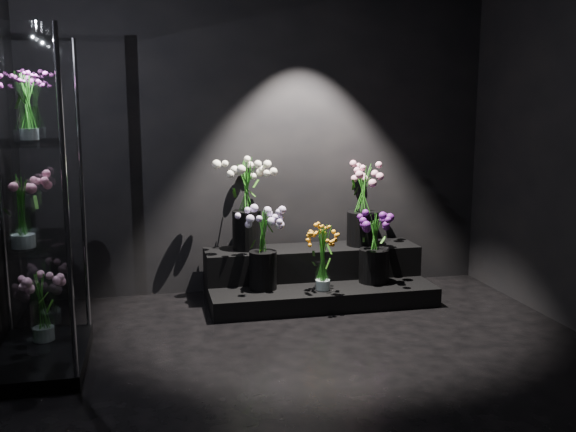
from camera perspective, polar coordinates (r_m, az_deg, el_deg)
name	(u,v)px	position (r m, az deg, el deg)	size (l,w,h in m)	color
floor	(325,379)	(3.98, 3.35, -14.24)	(4.00, 4.00, 0.00)	black
wall_back	(264,131)	(5.59, -2.13, 7.55)	(4.00, 4.00, 0.00)	black
wall_front	(537,191)	(1.81, 21.26, 2.06)	(4.00, 4.00, 0.00)	black
display_riser	(315,277)	(5.50, 2.45, -5.48)	(1.85, 0.82, 0.41)	black
display_case	(30,205)	(4.18, -21.95, 0.93)	(0.56, 0.93, 2.05)	black
bouquet_orange_bells	(323,257)	(5.13, 3.14, -3.67)	(0.32, 0.32, 0.52)	white
bouquet_lilac	(263,242)	(5.14, -2.26, -2.32)	(0.49, 0.49, 0.65)	black
bouquet_purple	(374,244)	(5.39, 7.69, -2.49)	(0.42, 0.42, 0.58)	black
bouquet_cream_roses	(246,197)	(5.39, -3.73, 1.72)	(0.40, 0.40, 0.78)	black
bouquet_pink_roses	(363,202)	(5.60, 6.69, 1.28)	(0.44, 0.44, 0.72)	black
bouquet_case_pink	(21,210)	(4.02, -22.63, 0.48)	(0.37, 0.37, 0.42)	white
bouquet_case_magenta	(28,106)	(4.30, -22.15, 9.04)	(0.28, 0.28, 0.41)	white
bouquet_case_base_pink	(41,301)	(4.51, -21.06, -7.10)	(0.34, 0.34, 0.50)	white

